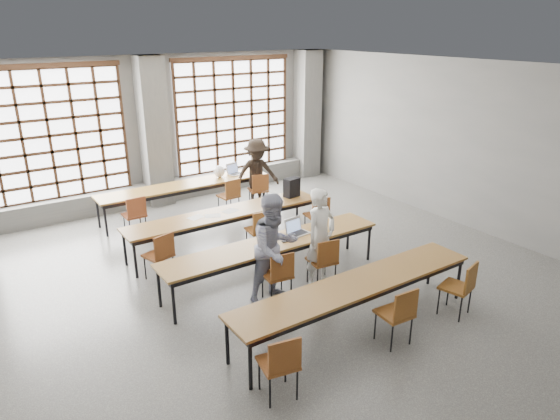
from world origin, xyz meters
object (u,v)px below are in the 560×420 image
object	(u,v)px
chair_near_mid	(399,311)
student_female	(275,248)
chair_mid_left	(161,252)
plastic_bag	(219,171)
chair_mid_right	(318,213)
desk_row_a	(186,187)
chair_near_right	(462,284)
desk_row_b	(226,215)
backpack	(292,187)
chair_back_right	(259,187)
chair_front_right	(324,258)
student_male	(321,238)
phone	(286,241)
red_pouch	(278,359)
desk_row_c	(273,246)
chair_mid_centre	(260,227)
laptop_front	(296,230)
green_box	(268,239)
chair_near_left	(281,361)
laptop_back	(235,171)
chair_back_mid	(230,193)
chair_front_left	(279,272)
mouse	(319,229)
desk_row_d	(357,287)
student_back	(257,174)
chair_back_left	(135,212)

from	to	relation	value
chair_near_mid	student_female	size ratio (longest dim) A/B	0.50
chair_mid_left	plastic_bag	distance (m)	3.80
chair_mid_right	desk_row_a	bearing A→B (deg)	121.81
chair_near_right	plastic_bag	size ratio (longest dim) A/B	3.08
desk_row_b	backpack	world-z (taller)	backpack
chair_back_right	chair_front_right	xyz separation A→B (m)	(-1.09, -3.82, 0.00)
student_male	phone	xyz separation A→B (m)	(-0.42, 0.40, -0.11)
chair_back_right	red_pouch	size ratio (longest dim) A/B	4.40
desk_row_a	chair_mid_left	size ratio (longest dim) A/B	4.55
desk_row_c	chair_mid_centre	bearing A→B (deg)	69.64
chair_near_right	laptop_front	size ratio (longest dim) A/B	2.23
chair_mid_right	plastic_bag	size ratio (longest dim) A/B	3.08
green_box	chair_near_left	bearing A→B (deg)	-119.87
chair_front_right	green_box	distance (m)	0.98
chair_near_mid	laptop_back	size ratio (longest dim) A/B	2.07
phone	chair_mid_centre	bearing A→B (deg)	79.37
student_female	chair_back_mid	bearing A→B (deg)	67.47
chair_back_right	chair_near_right	size ratio (longest dim) A/B	1.00
chair_mid_left	laptop_back	distance (m)	4.14
chair_near_right	red_pouch	xyz separation A→B (m)	(-3.22, 0.08, -0.04)
chair_mid_right	chair_front_left	xyz separation A→B (m)	(-2.11, -1.71, 0.00)
chair_near_right	mouse	xyz separation A→B (m)	(-0.78, 2.43, 0.21)
student_female	backpack	xyz separation A→B (m)	(1.91, 2.26, 0.04)
chair_near_mid	plastic_bag	world-z (taller)	plastic_bag
desk_row_b	chair_front_right	size ratio (longest dim) A/B	4.55
desk_row_d	mouse	size ratio (longest dim) A/B	40.82
desk_row_c	chair_back_mid	size ratio (longest dim) A/B	4.55
desk_row_a	desk_row_b	size ratio (longest dim) A/B	1.00
desk_row_d	chair_near_mid	world-z (taller)	chair_near_mid
student_back	plastic_bag	xyz separation A→B (m)	(-0.70, 0.55, 0.04)
student_back	chair_near_left	bearing A→B (deg)	-106.43
chair_mid_centre	chair_near_left	xyz separation A→B (m)	(-1.91, -3.54, 0.00)
plastic_bag	backpack	bearing A→B (deg)	-73.85
red_pouch	green_box	bearing A→B (deg)	59.60
desk_row_a	student_female	size ratio (longest dim) A/B	2.26
chair_near_left	laptop_back	world-z (taller)	laptop_back
chair_front_left	laptop_back	distance (m)	4.89
desk_row_d	chair_front_left	xyz separation A→B (m)	(-0.52, 1.20, -0.13)
chair_near_right	chair_back_mid	bearing A→B (deg)	98.28
chair_mid_left	phone	world-z (taller)	chair_mid_left
desk_row_b	chair_back_left	xyz separation A→B (m)	(-1.31, 1.48, -0.13)
chair_back_right	desk_row_c	bearing A→B (deg)	-117.73
chair_near_mid	phone	bearing A→B (deg)	95.40
chair_back_left	chair_mid_left	bearing A→B (deg)	-97.30
chair_back_mid	green_box	bearing A→B (deg)	-107.08
desk_row_d	red_pouch	distance (m)	1.79
chair_front_right	plastic_bag	distance (m)	4.53
chair_back_mid	chair_mid_left	world-z (taller)	same
desk_row_d	chair_back_right	bearing A→B (deg)	73.67
desk_row_a	chair_near_left	xyz separation A→B (m)	(-1.61, -6.28, -0.13)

